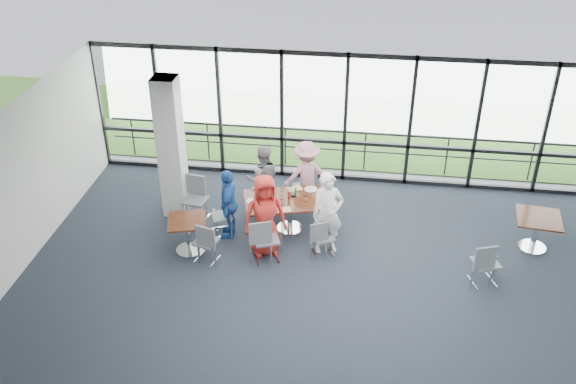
# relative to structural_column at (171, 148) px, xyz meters

# --- Properties ---
(floor) EXTENTS (12.00, 10.00, 0.02)m
(floor) POSITION_rel_structural_column_xyz_m (3.60, -3.00, -1.61)
(floor) COLOR #1F2631
(floor) RESTS_ON ground
(ceiling) EXTENTS (12.00, 10.00, 0.04)m
(ceiling) POSITION_rel_structural_column_xyz_m (3.60, -3.00, 1.60)
(ceiling) COLOR white
(ceiling) RESTS_ON ground
(curtain_wall_back) EXTENTS (12.00, 0.10, 3.20)m
(curtain_wall_back) POSITION_rel_structural_column_xyz_m (3.60, 2.00, 0.00)
(curtain_wall_back) COLOR white
(curtain_wall_back) RESTS_ON ground
(structural_column) EXTENTS (0.50, 0.50, 3.20)m
(structural_column) POSITION_rel_structural_column_xyz_m (0.00, 0.00, 0.00)
(structural_column) COLOR silver
(structural_column) RESTS_ON ground
(apron) EXTENTS (80.00, 70.00, 0.02)m
(apron) POSITION_rel_structural_column_xyz_m (3.60, 7.00, -1.62)
(apron) COLOR gray
(apron) RESTS_ON ground
(grass_strip) EXTENTS (80.00, 5.00, 0.01)m
(grass_strip) POSITION_rel_structural_column_xyz_m (3.60, 5.00, -1.59)
(grass_strip) COLOR #30591D
(grass_strip) RESTS_ON ground
(guard_rail) EXTENTS (12.00, 0.06, 0.06)m
(guard_rail) POSITION_rel_structural_column_xyz_m (3.60, 2.60, -1.10)
(guard_rail) COLOR #2D2D33
(guard_rail) RESTS_ON ground
(main_table) EXTENTS (2.11, 1.51, 0.75)m
(main_table) POSITION_rel_structural_column_xyz_m (2.61, -0.34, -0.98)
(main_table) COLOR #351B0F
(main_table) RESTS_ON ground
(side_table_left) EXTENTS (0.92, 0.92, 0.75)m
(side_table_left) POSITION_rel_structural_column_xyz_m (0.67, -1.42, -0.99)
(side_table_left) COLOR #351B0F
(side_table_left) RESTS_ON ground
(side_table_right) EXTENTS (0.96, 0.96, 0.75)m
(side_table_right) POSITION_rel_structural_column_xyz_m (7.68, -0.36, -0.96)
(side_table_right) COLOR #351B0F
(side_table_right) RESTS_ON ground
(diner_near_left) EXTENTS (1.00, 0.84, 1.75)m
(diner_near_left) POSITION_rel_structural_column_xyz_m (2.22, -1.23, -0.72)
(diner_near_left) COLOR red
(diner_near_left) RESTS_ON ground
(diner_near_right) EXTENTS (0.77, 0.66, 1.78)m
(diner_near_right) POSITION_rel_structural_column_xyz_m (3.45, -1.01, -0.71)
(diner_near_right) COLOR white
(diner_near_right) RESTS_ON ground
(diner_far_left) EXTENTS (0.88, 0.68, 1.59)m
(diner_far_left) POSITION_rel_structural_column_xyz_m (1.91, 0.35, -0.81)
(diner_far_left) COLOR slate
(diner_far_left) RESTS_ON ground
(diner_far_right) EXTENTS (1.17, 0.89, 1.62)m
(diner_far_right) POSITION_rel_structural_column_xyz_m (2.85, 0.63, -0.79)
(diner_far_right) COLOR pink
(diner_far_right) RESTS_ON ground
(diner_end) EXTENTS (0.55, 0.94, 1.57)m
(diner_end) POSITION_rel_structural_column_xyz_m (1.38, -0.74, -0.82)
(diner_end) COLOR #2156AA
(diner_end) RESTS_ON ground
(chair_main_nl) EXTENTS (0.61, 0.61, 0.98)m
(chair_main_nl) POSITION_rel_structural_column_xyz_m (2.29, -1.49, -1.11)
(chair_main_nl) COLOR slate
(chair_main_nl) RESTS_ON ground
(chair_main_nr) EXTENTS (0.53, 0.53, 0.82)m
(chair_main_nr) POSITION_rel_structural_column_xyz_m (3.40, -1.15, -1.19)
(chair_main_nr) COLOR slate
(chair_main_nr) RESTS_ON ground
(chair_main_fl) EXTENTS (0.49, 0.49, 0.86)m
(chair_main_fl) POSITION_rel_structural_column_xyz_m (1.86, 0.39, -1.17)
(chair_main_fl) COLOR slate
(chair_main_fl) RESTS_ON ground
(chair_main_fr) EXTENTS (0.57, 0.57, 0.86)m
(chair_main_fr) POSITION_rel_structural_column_xyz_m (2.79, 0.75, -1.17)
(chair_main_fr) COLOR slate
(chair_main_fr) RESTS_ON ground
(chair_main_end) EXTENTS (0.54, 0.54, 0.83)m
(chair_main_end) POSITION_rel_structural_column_xyz_m (1.20, -0.68, -1.18)
(chair_main_end) COLOR slate
(chair_main_end) RESTS_ON ground
(chair_spare_la) EXTENTS (0.54, 0.54, 0.89)m
(chair_spare_la) POSITION_rel_structural_column_xyz_m (1.10, -1.68, -1.16)
(chair_spare_la) COLOR slate
(chair_spare_la) RESTS_ON ground
(chair_spare_lb) EXTENTS (0.54, 0.54, 0.96)m
(chair_spare_lb) POSITION_rel_structural_column_xyz_m (0.52, -0.23, -1.12)
(chair_spare_lb) COLOR slate
(chair_spare_lb) RESTS_ON ground
(chair_spare_r) EXTENTS (0.58, 0.58, 0.93)m
(chair_spare_r) POSITION_rel_structural_column_xyz_m (6.52, -1.66, -1.14)
(chair_spare_r) COLOR slate
(chair_spare_r) RESTS_ON ground
(plate_nl) EXTENTS (0.28, 0.28, 0.01)m
(plate_nl) POSITION_rel_structural_column_xyz_m (2.17, -0.76, -0.84)
(plate_nl) COLOR white
(plate_nl) RESTS_ON main_table
(plate_nr) EXTENTS (0.28, 0.28, 0.01)m
(plate_nr) POSITION_rel_structural_column_xyz_m (3.30, -0.51, -0.84)
(plate_nr) COLOR white
(plate_nr) RESTS_ON main_table
(plate_fl) EXTENTS (0.24, 0.24, 0.01)m
(plate_fl) POSITION_rel_structural_column_xyz_m (2.04, -0.16, -0.84)
(plate_fl) COLOR white
(plate_fl) RESTS_ON main_table
(plate_fr) EXTENTS (0.28, 0.28, 0.01)m
(plate_fr) POSITION_rel_structural_column_xyz_m (3.00, 0.11, -0.84)
(plate_fr) COLOR white
(plate_fr) RESTS_ON main_table
(plate_end) EXTENTS (0.25, 0.25, 0.01)m
(plate_end) POSITION_rel_structural_column_xyz_m (1.84, -0.54, -0.84)
(plate_end) COLOR white
(plate_end) RESTS_ON main_table
(tumbler_a) EXTENTS (0.07, 0.07, 0.15)m
(tumbler_a) POSITION_rel_structural_column_xyz_m (2.45, -0.63, -0.78)
(tumbler_a) COLOR white
(tumbler_a) RESTS_ON main_table
(tumbler_b) EXTENTS (0.06, 0.06, 0.13)m
(tumbler_b) POSITION_rel_structural_column_xyz_m (2.95, -0.39, -0.79)
(tumbler_b) COLOR white
(tumbler_b) RESTS_ON main_table
(tumbler_c) EXTENTS (0.07, 0.07, 0.14)m
(tumbler_c) POSITION_rel_structural_column_xyz_m (2.57, -0.07, -0.78)
(tumbler_c) COLOR white
(tumbler_c) RESTS_ON main_table
(tumbler_d) EXTENTS (0.06, 0.06, 0.13)m
(tumbler_d) POSITION_rel_structural_column_xyz_m (2.02, -0.67, -0.79)
(tumbler_d) COLOR white
(tumbler_d) RESTS_ON main_table
(menu_a) EXTENTS (0.33, 0.27, 0.00)m
(menu_a) POSITION_rel_structural_column_xyz_m (2.55, -0.77, -0.85)
(menu_a) COLOR white
(menu_a) RESTS_ON main_table
(menu_b) EXTENTS (0.32, 0.23, 0.00)m
(menu_b) POSITION_rel_structural_column_xyz_m (3.44, -0.40, -0.85)
(menu_b) COLOR white
(menu_b) RESTS_ON main_table
(menu_c) EXTENTS (0.37, 0.34, 0.00)m
(menu_c) POSITION_rel_structural_column_xyz_m (2.66, 0.11, -0.85)
(menu_c) COLOR white
(menu_c) RESTS_ON main_table
(condiment_caddy) EXTENTS (0.10, 0.07, 0.04)m
(condiment_caddy) POSITION_rel_structural_column_xyz_m (2.67, -0.23, -0.83)
(condiment_caddy) COLOR black
(condiment_caddy) RESTS_ON main_table
(ketchup_bottle) EXTENTS (0.06, 0.06, 0.18)m
(ketchup_bottle) POSITION_rel_structural_column_xyz_m (2.59, -0.34, -0.76)
(ketchup_bottle) COLOR maroon
(ketchup_bottle) RESTS_ON main_table
(green_bottle) EXTENTS (0.05, 0.05, 0.20)m
(green_bottle) POSITION_rel_structural_column_xyz_m (2.71, -0.22, -0.75)
(green_bottle) COLOR #16752B
(green_bottle) RESTS_ON main_table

